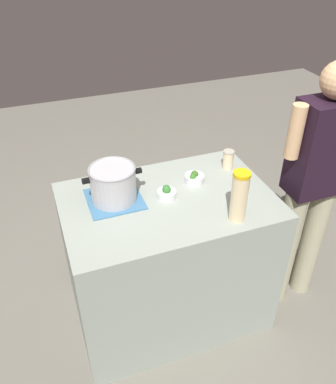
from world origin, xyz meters
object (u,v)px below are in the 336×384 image
(mason_jar, at_px, (228,159))
(broccoli_bowl_center, at_px, (167,193))
(cooking_pot, at_px, (113,183))
(lemonade_pitcher, at_px, (239,196))
(broccoli_bowl_front, at_px, (194,178))
(person_cook, at_px, (314,185))

(mason_jar, xyz_separation_m, broccoli_bowl_center, (-0.46, -0.16, -0.03))
(cooking_pot, relative_size, broccoli_bowl_center, 3.01)
(mason_jar, bearing_deg, cooking_pot, -173.50)
(lemonade_pitcher, xyz_separation_m, broccoli_bowl_center, (-0.28, 0.31, -0.11))
(cooking_pot, height_order, broccoli_bowl_front, cooking_pot)
(mason_jar, xyz_separation_m, broccoli_bowl_front, (-0.26, -0.08, -0.03))
(broccoli_bowl_center, relative_size, person_cook, 0.07)
(lemonade_pitcher, distance_m, person_cook, 0.62)
(mason_jar, relative_size, broccoli_bowl_front, 1.04)
(broccoli_bowl_front, height_order, person_cook, person_cook)
(mason_jar, distance_m, broccoli_bowl_front, 0.27)
(mason_jar, bearing_deg, person_cook, -39.80)
(lemonade_pitcher, bearing_deg, cooking_pot, 145.35)
(broccoli_bowl_front, bearing_deg, mason_jar, 17.02)
(cooking_pot, height_order, person_cook, person_cook)
(mason_jar, bearing_deg, broccoli_bowl_front, -162.98)
(lemonade_pitcher, distance_m, broccoli_bowl_center, 0.43)
(lemonade_pitcher, bearing_deg, broccoli_bowl_center, 132.06)
(cooking_pot, xyz_separation_m, broccoli_bowl_front, (0.48, 0.00, -0.08))
(broccoli_bowl_center, xyz_separation_m, person_cook, (0.86, -0.17, -0.04))
(cooking_pot, xyz_separation_m, broccoli_bowl_center, (0.28, -0.08, -0.08))
(cooking_pot, distance_m, lemonade_pitcher, 0.68)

